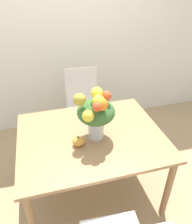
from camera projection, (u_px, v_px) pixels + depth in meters
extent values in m
plane|color=tan|center=(92.00, 188.00, 2.38)|extent=(12.00, 12.00, 0.00)
cube|color=silver|center=(64.00, 31.00, 2.76)|extent=(8.00, 0.06, 2.70)
cube|color=#9E754C|center=(91.00, 136.00, 1.98)|extent=(1.29, 1.03, 0.03)
cylinder|color=#9E754C|center=(32.00, 223.00, 1.68)|extent=(0.06, 0.06, 0.71)
cylinder|color=#9E754C|center=(168.00, 189.00, 1.94)|extent=(0.06, 0.06, 0.71)
cylinder|color=#9E754C|center=(30.00, 146.00, 2.42)|extent=(0.06, 0.06, 0.71)
cylinder|color=#9E754C|center=(128.00, 129.00, 2.68)|extent=(0.06, 0.06, 0.71)
cylinder|color=silver|center=(96.00, 128.00, 1.90)|extent=(0.14, 0.14, 0.20)
cylinder|color=silver|center=(96.00, 133.00, 1.93)|extent=(0.12, 0.12, 0.08)
cylinder|color=#38662D|center=(99.00, 123.00, 1.88)|extent=(0.01, 0.01, 0.26)
cylinder|color=#38662D|center=(96.00, 122.00, 1.90)|extent=(0.01, 0.01, 0.26)
cylinder|color=#38662D|center=(93.00, 123.00, 1.89)|extent=(0.00, 0.00, 0.26)
cylinder|color=#38662D|center=(94.00, 125.00, 1.86)|extent=(0.00, 0.01, 0.26)
cylinder|color=#38662D|center=(98.00, 125.00, 1.86)|extent=(0.01, 0.01, 0.26)
ellipsoid|color=#38662D|center=(96.00, 112.00, 1.81)|extent=(0.32, 0.32, 0.19)
sphere|color=yellow|center=(97.00, 93.00, 1.73)|extent=(0.10, 0.10, 0.10)
sphere|color=#D64C23|center=(107.00, 96.00, 1.74)|extent=(0.08, 0.08, 0.08)
sphere|color=#AD9E33|center=(79.00, 99.00, 1.70)|extent=(0.10, 0.10, 0.10)
sphere|color=orange|center=(102.00, 104.00, 1.65)|extent=(0.10, 0.10, 0.10)
sphere|color=#D64C23|center=(97.00, 107.00, 1.62)|extent=(0.07, 0.07, 0.07)
sphere|color=yellow|center=(88.00, 116.00, 1.65)|extent=(0.09, 0.09, 0.09)
sphere|color=yellow|center=(98.00, 101.00, 1.68)|extent=(0.10, 0.10, 0.10)
ellipsoid|color=gold|center=(79.00, 141.00, 1.84)|extent=(0.10, 0.10, 0.08)
cylinder|color=brown|center=(78.00, 137.00, 1.81)|extent=(0.01, 0.01, 0.02)
cube|color=white|center=(83.00, 114.00, 2.78)|extent=(0.47, 0.47, 0.02)
cylinder|color=white|center=(72.00, 138.00, 2.74)|extent=(0.04, 0.04, 0.44)
cylinder|color=white|center=(99.00, 135.00, 2.79)|extent=(0.04, 0.04, 0.44)
cylinder|color=white|center=(71.00, 122.00, 3.03)|extent=(0.04, 0.04, 0.44)
cylinder|color=white|center=(95.00, 120.00, 3.07)|extent=(0.04, 0.04, 0.44)
cube|color=white|center=(81.00, 87.00, 2.80)|extent=(0.40, 0.06, 0.54)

